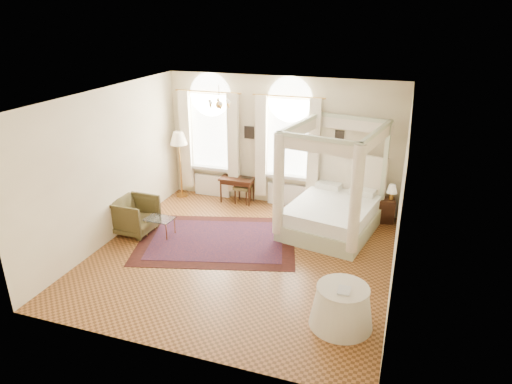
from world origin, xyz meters
TOP-DOWN VIEW (x-y plane):
  - ground at (0.00, 0.00)m, footprint 6.00×6.00m
  - room_walls at (0.00, 0.00)m, footprint 6.00×6.00m
  - window_left at (-1.90, 2.87)m, footprint 1.62×0.27m
  - window_right at (0.20, 2.87)m, footprint 1.62×0.27m
  - chandelier at (-0.90, 1.20)m, footprint 0.51×0.45m
  - wall_pictures at (0.09, 2.97)m, footprint 2.54×0.03m
  - canopy_bed at (1.56, 1.77)m, footprint 2.27×2.61m
  - nightstand at (2.70, 2.70)m, footprint 0.46×0.43m
  - nightstand_lamp at (2.80, 2.72)m, footprint 0.25×0.25m
  - writing_desk at (-1.10, 2.70)m, footprint 0.90×0.47m
  - laptop at (-0.86, 2.81)m, footprint 0.30×0.21m
  - stool at (-0.94, 2.70)m, footprint 0.42×0.42m
  - armchair at (-2.69, 0.29)m, footprint 0.94×0.92m
  - coffee_table at (-2.06, 0.34)m, footprint 0.63×0.46m
  - floor_lamp at (-2.70, 2.62)m, footprint 0.46×0.46m
  - oriental_rug at (-0.75, 0.50)m, footprint 3.95×3.28m
  - side_table at (2.30, -1.54)m, footprint 1.03×1.03m
  - book at (2.23, -1.64)m, footprint 0.20×0.26m

SIDE VIEW (x-z plane):
  - ground at x=0.00m, z-range 0.00..0.00m
  - oriental_rug at x=-0.75m, z-range 0.00..0.01m
  - nightstand at x=2.70m, z-range 0.00..0.58m
  - side_table at x=2.30m, z-range -0.01..0.70m
  - coffee_table at x=-2.06m, z-range 0.17..0.58m
  - stool at x=-0.94m, z-range 0.16..0.64m
  - armchair at x=-2.69m, z-range 0.00..0.83m
  - canopy_bed at x=1.56m, z-range -0.68..1.81m
  - writing_desk at x=-1.10m, z-range 0.24..0.91m
  - laptop at x=-0.86m, z-range 0.67..0.69m
  - book at x=2.23m, z-range 0.70..0.73m
  - nightstand_lamp at x=2.80m, z-range 0.64..1.01m
  - window_left at x=-1.90m, z-range -0.16..3.13m
  - window_right at x=0.20m, z-range -0.16..3.13m
  - floor_lamp at x=-2.70m, z-range 0.64..2.44m
  - wall_pictures at x=0.09m, z-range 1.70..2.09m
  - room_walls at x=0.00m, z-range -1.02..4.98m
  - chandelier at x=-0.90m, z-range 2.66..3.16m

